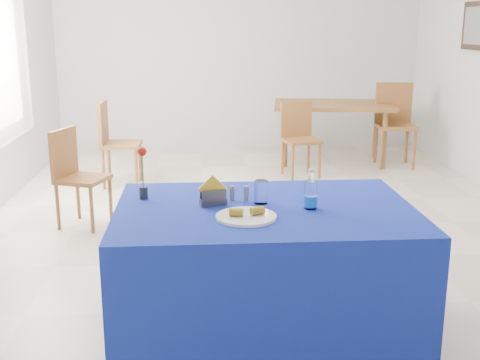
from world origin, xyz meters
name	(u,v)px	position (x,y,z in m)	size (l,w,h in m)	color
floor	(268,227)	(0.00, 0.00, 0.00)	(7.00, 7.00, 0.00)	beige
room_shell	(270,20)	(0.00, 0.00, 1.75)	(7.00, 7.00, 7.00)	silver
picture_frame	(478,26)	(2.47, 1.60, 1.70)	(0.06, 0.64, 0.52)	black
picture_art	(476,26)	(2.44, 1.60, 1.70)	(0.02, 0.52, 0.40)	#998C66
plate	(246,217)	(-0.36, -2.07, 0.77)	(0.31, 0.31, 0.01)	white
drinking_glass	(261,192)	(-0.26, -1.81, 0.82)	(0.07, 0.07, 0.13)	silver
salt_shaker	(232,193)	(-0.41, -1.75, 0.80)	(0.03, 0.03, 0.09)	slate
pepper_shaker	(246,193)	(-0.34, -1.76, 0.80)	(0.03, 0.03, 0.09)	slate
blue_table	(264,273)	(-0.24, -1.88, 0.38)	(1.60, 1.10, 0.76)	navy
water_bottle	(311,195)	(-0.01, -1.92, 0.83)	(0.07, 0.07, 0.21)	white
napkin_holder	(213,196)	(-0.52, -1.83, 0.81)	(0.16, 0.09, 0.17)	#3B3B40
rose_vase	(143,173)	(-0.91, -1.68, 0.91)	(0.05, 0.05, 0.30)	#25252A
oak_table	(333,109)	(1.12, 2.51, 0.68)	(1.60, 1.15, 0.76)	#925C2A
chair_bg_left	(299,133)	(0.57, 1.83, 0.49)	(0.46, 0.46, 0.86)	#925A2A
chair_bg_right	(395,118)	(1.84, 2.29, 0.59)	(0.50, 0.50, 1.02)	#925A2A
chair_win_a	(75,171)	(-1.66, 0.17, 0.49)	(0.49, 0.49, 0.85)	#925A2A
chair_win_b	(113,138)	(-1.51, 1.53, 0.53)	(0.42, 0.42, 0.91)	#925A2A
banana_pieces	(247,211)	(-0.36, -2.07, 0.80)	(0.19, 0.08, 0.04)	yellow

